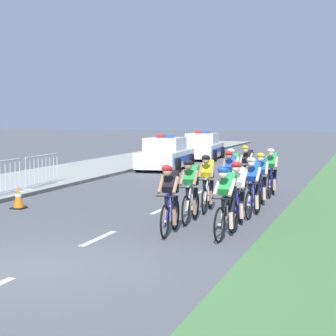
% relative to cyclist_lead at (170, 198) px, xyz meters
% --- Properties ---
extents(ground_plane, '(160.00, 160.00, 0.00)m').
position_rel_cyclist_lead_xyz_m(ground_plane, '(-1.28, -3.35, -0.79)').
color(ground_plane, '#56565B').
extents(sidewalk_slab, '(4.29, 60.00, 0.12)m').
position_rel_cyclist_lead_xyz_m(sidewalk_slab, '(-8.19, 10.65, -0.73)').
color(sidewalk_slab, '#A3A099').
rests_on(sidewalk_slab, ground).
extents(kerb_edge, '(0.16, 60.00, 0.13)m').
position_rel_cyclist_lead_xyz_m(kerb_edge, '(-6.13, 10.65, -0.72)').
color(kerb_edge, '#9E9E99').
rests_on(kerb_edge, ground).
extents(lane_markings_centre, '(0.14, 29.60, 0.01)m').
position_rel_cyclist_lead_xyz_m(lane_markings_centre, '(-1.28, 9.12, -0.78)').
color(lane_markings_centre, white).
rests_on(lane_markings_centre, ground).
extents(cyclist_lead, '(0.45, 1.72, 1.56)m').
position_rel_cyclist_lead_xyz_m(cyclist_lead, '(0.00, 0.00, 0.00)').
color(cyclist_lead, black).
rests_on(cyclist_lead, ground).
extents(cyclist_second, '(0.43, 1.72, 1.56)m').
position_rel_cyclist_lead_xyz_m(cyclist_second, '(1.24, -0.00, 0.00)').
color(cyclist_second, black).
rests_on(cyclist_second, ground).
extents(cyclist_third, '(0.43, 1.72, 1.56)m').
position_rel_cyclist_lead_xyz_m(cyclist_third, '(0.01, 1.50, 0.00)').
color(cyclist_third, black).
rests_on(cyclist_third, ground).
extents(cyclist_fourth, '(0.44, 1.72, 1.56)m').
position_rel_cyclist_lead_xyz_m(cyclist_fourth, '(1.20, 1.28, 0.00)').
color(cyclist_fourth, black).
rests_on(cyclist_fourth, ground).
extents(cyclist_fifth, '(0.45, 1.72, 1.56)m').
position_rel_cyclist_lead_xyz_m(cyclist_fifth, '(-0.02, 3.19, 0.00)').
color(cyclist_fifth, black).
rests_on(cyclist_fifth, ground).
extents(cyclist_sixth, '(0.42, 1.72, 1.56)m').
position_rel_cyclist_lead_xyz_m(cyclist_sixth, '(1.28, 2.78, 0.00)').
color(cyclist_sixth, black).
rests_on(cyclist_sixth, ground).
extents(cyclist_seventh, '(0.45, 1.72, 1.56)m').
position_rel_cyclist_lead_xyz_m(cyclist_seventh, '(0.17, 5.01, 0.00)').
color(cyclist_seventh, black).
rests_on(cyclist_seventh, ground).
extents(cyclist_eighth, '(0.45, 1.72, 1.56)m').
position_rel_cyclist_lead_xyz_m(cyclist_eighth, '(1.18, 4.47, 0.00)').
color(cyclist_eighth, black).
rests_on(cyclist_eighth, ground).
extents(cyclist_ninth, '(0.42, 1.72, 1.56)m').
position_rel_cyclist_lead_xyz_m(cyclist_ninth, '(-0.00, 6.18, 0.00)').
color(cyclist_ninth, black).
rests_on(cyclist_ninth, ground).
extents(cyclist_tenth, '(0.42, 1.72, 1.56)m').
position_rel_cyclist_lead_xyz_m(cyclist_tenth, '(1.13, 6.65, 0.00)').
color(cyclist_tenth, black).
rests_on(cyclist_tenth, ground).
extents(cyclist_eleventh, '(0.43, 1.72, 1.56)m').
position_rel_cyclist_lead_xyz_m(cyclist_eleventh, '(0.08, 8.00, 0.00)').
color(cyclist_eleventh, black).
rests_on(cyclist_eleventh, ground).
extents(police_car_nearest, '(2.22, 4.51, 1.59)m').
position_rel_cyclist_lead_xyz_m(police_car_nearest, '(-5.00, 14.30, -0.11)').
color(police_car_nearest, white).
rests_on(police_car_nearest, ground).
extents(police_car_second, '(2.26, 4.53, 1.59)m').
position_rel_cyclist_lead_xyz_m(police_car_second, '(-5.00, 20.77, -0.11)').
color(police_car_second, silver).
rests_on(police_car_second, ground).
extents(crowd_barrier_middle, '(0.60, 2.32, 1.07)m').
position_rel_cyclist_lead_xyz_m(crowd_barrier_middle, '(-6.44, 3.24, -0.14)').
color(crowd_barrier_middle, '#B7BABF').
rests_on(crowd_barrier_middle, sidewalk_slab).
extents(crowd_barrier_rear, '(0.63, 2.32, 1.07)m').
position_rel_cyclist_lead_xyz_m(crowd_barrier_rear, '(-6.54, 5.84, -0.14)').
color(crowd_barrier_rear, '#B7BABF').
rests_on(crowd_barrier_rear, sidewalk_slab).
extents(traffic_cone_mid, '(0.36, 0.36, 0.64)m').
position_rel_cyclist_lead_xyz_m(traffic_cone_mid, '(-5.04, 2.00, -0.48)').
color(traffic_cone_mid, black).
rests_on(traffic_cone_mid, ground).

